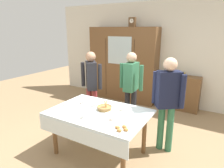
{
  "coord_description": "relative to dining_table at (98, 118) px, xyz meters",
  "views": [
    {
      "loc": [
        1.6,
        -2.53,
        2.0
      ],
      "look_at": [
        0.0,
        0.2,
        1.1
      ],
      "focal_mm": 31.23,
      "sensor_mm": 36.0,
      "label": 1
    }
  ],
  "objects": [
    {
      "name": "tea_cup_back_edge",
      "position": [
        0.31,
        0.26,
        0.13
      ],
      "size": [
        0.13,
        0.13,
        0.06
      ],
      "color": "white",
      "rests_on": "dining_table"
    },
    {
      "name": "bookshelf_low",
      "position": [
        0.71,
        2.64,
        -0.21
      ],
      "size": [
        0.95,
        0.35,
        0.87
      ],
      "color": "brown",
      "rests_on": "ground"
    },
    {
      "name": "wall_cabinet",
      "position": [
        -0.9,
        2.59,
        0.38
      ],
      "size": [
        1.97,
        0.46,
        2.05
      ],
      "color": "brown",
      "rests_on": "ground"
    },
    {
      "name": "person_behind_table_left",
      "position": [
        -0.78,
        0.91,
        0.29
      ],
      "size": [
        0.52,
        0.4,
        1.56
      ],
      "color": "#933338",
      "rests_on": "ground"
    },
    {
      "name": "ground_plane",
      "position": [
        0.0,
        0.23,
        -0.65
      ],
      "size": [
        12.0,
        12.0,
        0.0
      ],
      "primitive_type": "plane",
      "color": "#997A56",
      "rests_on": "ground"
    },
    {
      "name": "dining_table",
      "position": [
        0.0,
        0.0,
        0.0
      ],
      "size": [
        1.53,
        1.04,
        0.75
      ],
      "color": "brown",
      "rests_on": "ground"
    },
    {
      "name": "tea_cup_mid_left",
      "position": [
        -0.17,
        0.17,
        0.13
      ],
      "size": [
        0.13,
        0.13,
        0.06
      ],
      "color": "white",
      "rests_on": "dining_table"
    },
    {
      "name": "book_stack",
      "position": [
        0.71,
        2.64,
        0.26
      ],
      "size": [
        0.17,
        0.22,
        0.08
      ],
      "color": "#664C7A",
      "rests_on": "bookshelf_low"
    },
    {
      "name": "spoon_near_left",
      "position": [
        0.12,
        0.36,
        0.11
      ],
      "size": [
        0.12,
        0.02,
        0.01
      ],
      "color": "silver",
      "rests_on": "dining_table"
    },
    {
      "name": "tea_cup_near_left",
      "position": [
        -0.6,
        -0.07,
        0.13
      ],
      "size": [
        0.13,
        0.13,
        0.06
      ],
      "color": "white",
      "rests_on": "dining_table"
    },
    {
      "name": "tea_cup_far_left",
      "position": [
        -0.42,
        0.17,
        0.13
      ],
      "size": [
        0.13,
        0.13,
        0.06
      ],
      "color": "white",
      "rests_on": "dining_table"
    },
    {
      "name": "bread_basket",
      "position": [
        0.04,
        0.14,
        0.14
      ],
      "size": [
        0.24,
        0.24,
        0.16
      ],
      "color": "#9E7542",
      "rests_on": "dining_table"
    },
    {
      "name": "spoon_mid_right",
      "position": [
        0.52,
        0.12,
        0.11
      ],
      "size": [
        0.12,
        0.02,
        0.01
      ],
      "color": "silver",
      "rests_on": "dining_table"
    },
    {
      "name": "pastry_plate",
      "position": [
        0.58,
        -0.31,
        0.12
      ],
      "size": [
        0.28,
        0.28,
        0.05
      ],
      "color": "white",
      "rests_on": "dining_table"
    },
    {
      "name": "person_near_right_end",
      "position": [
        -0.01,
        1.22,
        0.29
      ],
      "size": [
        0.52,
        0.36,
        1.56
      ],
      "color": "#232328",
      "rests_on": "ground"
    },
    {
      "name": "back_wall",
      "position": [
        0.0,
        2.88,
        0.7
      ],
      "size": [
        6.4,
        0.1,
        2.7
      ],
      "primitive_type": "cube",
      "color": "silver",
      "rests_on": "ground"
    },
    {
      "name": "person_by_cabinet",
      "position": [
        0.89,
        0.68,
        0.31
      ],
      "size": [
        0.52,
        0.37,
        1.59
      ],
      "color": "#33704C",
      "rests_on": "ground"
    },
    {
      "name": "tea_cup_far_right",
      "position": [
        0.34,
        -0.12,
        0.13
      ],
      "size": [
        0.13,
        0.13,
        0.06
      ],
      "color": "white",
      "rests_on": "dining_table"
    },
    {
      "name": "tea_cup_front_edge",
      "position": [
        -0.05,
        -0.28,
        0.13
      ],
      "size": [
        0.13,
        0.13,
        0.06
      ],
      "color": "white",
      "rests_on": "dining_table"
    },
    {
      "name": "mantel_clock",
      "position": [
        -0.64,
        2.59,
        1.53
      ],
      "size": [
        0.18,
        0.11,
        0.24
      ],
      "color": "brown",
      "rests_on": "wall_cabinet"
    }
  ]
}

